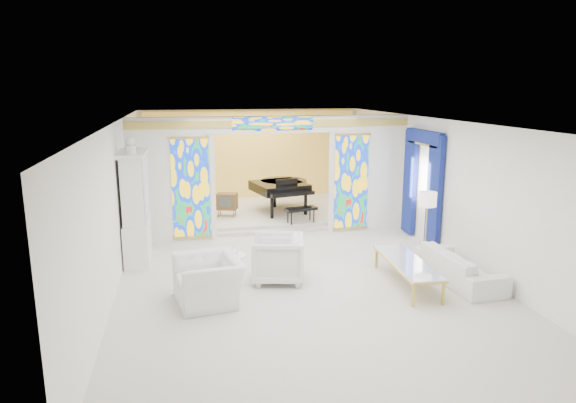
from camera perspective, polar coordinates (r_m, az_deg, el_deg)
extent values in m
plane|color=beige|center=(11.33, 0.13, -6.41)|extent=(12.00, 12.00, 0.00)
cube|color=white|center=(10.73, 0.13, 8.92)|extent=(7.00, 12.00, 0.02)
cube|color=white|center=(16.77, -4.11, 5.05)|extent=(7.00, 0.02, 3.00)
cube|color=white|center=(5.45, 13.50, -11.40)|extent=(7.00, 0.02, 3.00)
cube|color=white|center=(10.78, -18.39, 0.24)|extent=(0.02, 12.00, 3.00)
cube|color=white|center=(12.13, 16.54, 1.68)|extent=(0.02, 12.00, 3.00)
cube|color=white|center=(12.67, -12.92, 2.33)|extent=(2.00, 0.18, 3.00)
cube|color=white|center=(13.52, 8.80, 3.12)|extent=(2.00, 0.18, 3.00)
cube|color=white|center=(12.70, -1.75, 8.58)|extent=(3.00, 0.18, 0.40)
cube|color=white|center=(12.63, -8.34, 1.56)|extent=(0.12, 0.06, 2.60)
cube|color=white|center=(13.14, 4.83, 2.08)|extent=(0.12, 0.06, 2.60)
cube|color=white|center=(12.62, -1.66, 7.87)|extent=(3.24, 0.06, 0.12)
cube|color=#D8C551|center=(12.61, -1.67, 8.64)|extent=(7.00, 0.05, 0.18)
cube|color=gold|center=(12.60, -10.74, 1.44)|extent=(0.90, 0.04, 2.40)
cube|color=gold|center=(13.29, 7.04, 2.14)|extent=(0.90, 0.04, 2.40)
cube|color=gold|center=(12.60, -1.66, 8.63)|extent=(2.00, 0.04, 0.34)
cube|color=beige|center=(15.18, -3.06, -1.15)|extent=(6.80, 3.80, 0.18)
cube|color=#EBB551|center=(16.65, -4.05, 5.00)|extent=(6.70, 0.10, 2.90)
cylinder|color=gold|center=(14.72, -2.34, 8.14)|extent=(0.48, 0.48, 0.30)
cube|color=navy|center=(12.16, 15.97, 1.01)|extent=(0.12, 0.55, 2.60)
cube|color=navy|center=(13.30, 13.40, 2.12)|extent=(0.12, 0.55, 2.60)
cube|color=navy|center=(12.56, 14.93, 6.97)|extent=(0.14, 1.70, 0.30)
cube|color=gold|center=(12.57, 14.88, 6.20)|extent=(0.12, 1.50, 0.06)
cube|color=white|center=(11.59, -16.33, -4.16)|extent=(0.50, 1.40, 0.90)
cube|color=white|center=(11.32, -16.69, 1.43)|extent=(0.44, 1.30, 1.40)
cube|color=white|center=(11.30, -15.53, 1.49)|extent=(0.01, 1.20, 1.30)
cube|color=white|center=(11.21, -16.93, 5.15)|extent=(0.56, 1.46, 0.08)
cylinder|color=white|center=(10.85, -17.12, 5.54)|extent=(0.22, 0.22, 0.16)
sphere|color=white|center=(10.83, -17.18, 6.38)|extent=(0.20, 0.20, 0.20)
imported|color=white|center=(9.14, -8.85, -8.65)|extent=(1.25, 1.38, 0.79)
imported|color=white|center=(9.97, -1.16, -6.37)|extent=(1.17, 1.14, 0.89)
imported|color=white|center=(10.52, 18.49, -6.85)|extent=(0.92, 2.12, 0.61)
cylinder|color=white|center=(9.78, -6.03, -6.05)|extent=(0.60, 0.60, 0.03)
cylinder|color=white|center=(9.87, -5.99, -7.62)|extent=(0.10, 0.10, 0.55)
cylinder|color=white|center=(9.97, -5.96, -9.09)|extent=(0.40, 0.40, 0.03)
imported|color=silver|center=(9.74, -6.05, -5.44)|extent=(0.21, 0.21, 0.18)
cube|color=white|center=(10.02, 13.12, -6.59)|extent=(0.73, 2.11, 0.05)
cube|color=gold|center=(10.03, 13.12, -6.71)|extent=(0.77, 2.15, 0.03)
cube|color=gold|center=(9.15, 13.76, -10.09)|extent=(0.05, 0.05, 0.43)
cube|color=gold|center=(9.36, 16.86, -9.75)|extent=(0.05, 0.05, 0.43)
cube|color=gold|center=(10.88, 9.81, -6.21)|extent=(0.05, 0.05, 0.43)
cube|color=gold|center=(11.06, 12.48, -6.01)|extent=(0.05, 0.05, 0.43)
cylinder|color=gold|center=(11.50, 14.85, -6.47)|extent=(0.30, 0.30, 0.03)
cylinder|color=gold|center=(11.30, 15.05, -3.15)|extent=(0.03, 0.03, 1.41)
cylinder|color=white|center=(11.14, 15.25, 0.25)|extent=(0.43, 0.43, 0.30)
cube|color=black|center=(14.68, -0.97, 1.60)|extent=(1.65, 1.72, 0.26)
cylinder|color=black|center=(15.09, -0.50, 1.90)|extent=(1.62, 1.62, 0.26)
cube|color=black|center=(13.94, 0.43, 0.86)|extent=(1.29, 0.56, 0.09)
cube|color=silver|center=(13.87, 0.56, 0.88)|extent=(1.16, 0.36, 0.03)
cube|color=black|center=(14.18, -0.13, 2.06)|extent=(0.64, 0.18, 0.23)
cube|color=black|center=(13.51, 1.45, -0.83)|extent=(0.89, 0.51, 0.07)
cylinder|color=black|center=(13.98, -1.81, -0.72)|extent=(0.11, 0.11, 0.58)
cylinder|color=black|center=(14.41, 1.97, -0.33)|extent=(0.11, 0.11, 0.58)
cylinder|color=black|center=(15.31, -1.49, 0.45)|extent=(0.11, 0.11, 0.58)
cube|color=brown|center=(14.29, -6.81, 0.02)|extent=(0.64, 0.53, 0.45)
cube|color=#3A3F3D|center=(14.11, -6.98, -0.03)|extent=(0.35, 0.13, 0.29)
cone|color=brown|center=(14.29, -7.73, -1.34)|extent=(0.04, 0.04, 0.20)
cone|color=brown|center=(14.19, -6.04, -1.38)|extent=(0.04, 0.04, 0.20)
cone|color=brown|center=(14.54, -7.49, -1.08)|extent=(0.04, 0.04, 0.20)
cone|color=brown|center=(14.45, -5.83, -1.13)|extent=(0.04, 0.04, 0.20)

